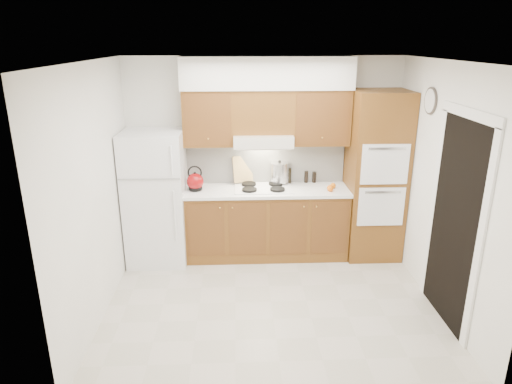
% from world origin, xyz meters
% --- Properties ---
extents(floor, '(3.60, 3.60, 0.00)m').
position_xyz_m(floor, '(0.00, 0.00, 0.00)').
color(floor, beige).
rests_on(floor, ground).
extents(ceiling, '(3.60, 3.60, 0.00)m').
position_xyz_m(ceiling, '(0.00, 0.00, 2.60)').
color(ceiling, white).
rests_on(ceiling, wall_back).
extents(wall_back, '(3.60, 0.02, 2.60)m').
position_xyz_m(wall_back, '(0.00, 1.50, 1.30)').
color(wall_back, white).
rests_on(wall_back, floor).
extents(wall_left, '(0.02, 3.00, 2.60)m').
position_xyz_m(wall_left, '(-1.80, 0.00, 1.30)').
color(wall_left, white).
rests_on(wall_left, floor).
extents(wall_right, '(0.02, 3.00, 2.60)m').
position_xyz_m(wall_right, '(1.80, 0.00, 1.30)').
color(wall_right, white).
rests_on(wall_right, floor).
extents(fridge, '(0.75, 0.72, 1.72)m').
position_xyz_m(fridge, '(-1.41, 1.14, 0.86)').
color(fridge, white).
rests_on(fridge, floor).
extents(base_cabinets, '(2.11, 0.60, 0.90)m').
position_xyz_m(base_cabinets, '(0.02, 1.20, 0.45)').
color(base_cabinets, brown).
rests_on(base_cabinets, floor).
extents(countertop, '(2.13, 0.62, 0.04)m').
position_xyz_m(countertop, '(0.03, 1.19, 0.92)').
color(countertop, white).
rests_on(countertop, base_cabinets).
extents(backsplash, '(2.11, 0.03, 0.56)m').
position_xyz_m(backsplash, '(0.02, 1.49, 1.22)').
color(backsplash, white).
rests_on(backsplash, countertop).
extents(oven_cabinet, '(0.70, 0.65, 2.20)m').
position_xyz_m(oven_cabinet, '(1.44, 1.18, 1.10)').
color(oven_cabinet, brown).
rests_on(oven_cabinet, floor).
extents(upper_cab_left, '(0.63, 0.33, 0.70)m').
position_xyz_m(upper_cab_left, '(-0.71, 1.33, 1.85)').
color(upper_cab_left, brown).
rests_on(upper_cab_left, wall_back).
extents(upper_cab_right, '(0.73, 0.33, 0.70)m').
position_xyz_m(upper_cab_right, '(0.72, 1.33, 1.85)').
color(upper_cab_right, brown).
rests_on(upper_cab_right, wall_back).
extents(range_hood, '(0.75, 0.45, 0.15)m').
position_xyz_m(range_hood, '(-0.02, 1.27, 1.57)').
color(range_hood, silver).
rests_on(range_hood, wall_back).
extents(upper_cab_over_hood, '(0.75, 0.33, 0.55)m').
position_xyz_m(upper_cab_over_hood, '(-0.02, 1.33, 1.92)').
color(upper_cab_over_hood, brown).
rests_on(upper_cab_over_hood, range_hood).
extents(soffit, '(2.13, 0.36, 0.40)m').
position_xyz_m(soffit, '(0.03, 1.32, 2.40)').
color(soffit, silver).
rests_on(soffit, wall_back).
extents(cooktop, '(0.74, 0.50, 0.01)m').
position_xyz_m(cooktop, '(-0.02, 1.21, 0.95)').
color(cooktop, white).
rests_on(cooktop, countertop).
extents(doorway, '(0.02, 0.90, 2.10)m').
position_xyz_m(doorway, '(1.79, -0.35, 1.05)').
color(doorway, black).
rests_on(doorway, floor).
extents(wall_clock, '(0.02, 0.30, 0.30)m').
position_xyz_m(wall_clock, '(1.79, 0.55, 2.15)').
color(wall_clock, '#3F3833').
rests_on(wall_clock, wall_right).
extents(kettle, '(0.25, 0.25, 0.22)m').
position_xyz_m(kettle, '(-0.90, 1.18, 1.06)').
color(kettle, maroon).
rests_on(kettle, countertop).
extents(cutting_board, '(0.28, 0.17, 0.35)m').
position_xyz_m(cutting_board, '(-0.28, 1.45, 1.14)').
color(cutting_board, tan).
rests_on(cutting_board, countertop).
extents(stock_pot, '(0.33, 0.33, 0.26)m').
position_xyz_m(stock_pot, '(0.21, 1.40, 1.10)').
color(stock_pot, '#BBBBC0').
rests_on(stock_pot, cooktop).
extents(condiment_a, '(0.07, 0.07, 0.21)m').
position_xyz_m(condiment_a, '(0.34, 1.43, 1.05)').
color(condiment_a, black).
rests_on(condiment_a, countertop).
extents(condiment_b, '(0.05, 0.05, 0.16)m').
position_xyz_m(condiment_b, '(0.58, 1.45, 1.02)').
color(condiment_b, black).
rests_on(condiment_b, countertop).
extents(condiment_c, '(0.06, 0.06, 0.15)m').
position_xyz_m(condiment_c, '(0.69, 1.45, 1.01)').
color(condiment_c, black).
rests_on(condiment_c, countertop).
extents(orange_near, '(0.10, 0.10, 0.09)m').
position_xyz_m(orange_near, '(0.83, 1.05, 0.98)').
color(orange_near, orange).
rests_on(orange_near, countertop).
extents(orange_far, '(0.09, 0.09, 0.07)m').
position_xyz_m(orange_far, '(0.89, 1.18, 0.98)').
color(orange_far, orange).
rests_on(orange_far, countertop).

